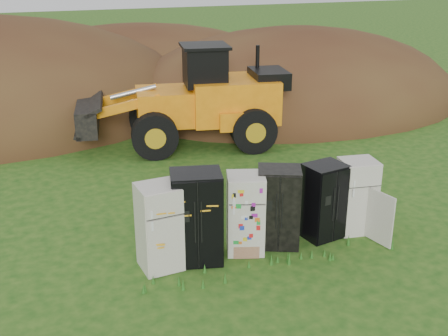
# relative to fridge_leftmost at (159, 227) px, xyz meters

# --- Properties ---
(ground) EXTENTS (120.00, 120.00, 0.00)m
(ground) POSITION_rel_fridge_leftmost_xyz_m (2.42, 0.00, -0.92)
(ground) COLOR #1A4A13
(ground) RESTS_ON ground
(fridge_leftmost) EXTENTS (0.88, 0.85, 1.84)m
(fridge_leftmost) POSITION_rel_fridge_leftmost_xyz_m (0.00, 0.00, 0.00)
(fridge_leftmost) COLOR silver
(fridge_leftmost) RESTS_ON ground
(fridge_black_side) EXTENTS (1.21, 1.04, 2.00)m
(fridge_black_side) POSITION_rel_fridge_leftmost_xyz_m (0.80, 0.01, 0.08)
(fridge_black_side) COLOR black
(fridge_black_side) RESTS_ON ground
(fridge_sticker) EXTENTS (0.99, 0.95, 1.78)m
(fridge_sticker) POSITION_rel_fridge_leftmost_xyz_m (1.92, 0.02, -0.03)
(fridge_sticker) COLOR silver
(fridge_sticker) RESTS_ON ground
(fridge_dark_mid) EXTENTS (1.15, 1.07, 1.82)m
(fridge_dark_mid) POSITION_rel_fridge_leftmost_xyz_m (2.71, 0.04, -0.01)
(fridge_dark_mid) COLOR black
(fridge_dark_mid) RESTS_ON ground
(fridge_black_right) EXTENTS (0.99, 0.88, 1.76)m
(fridge_black_right) POSITION_rel_fridge_leftmost_xyz_m (3.84, 0.03, -0.04)
(fridge_black_right) COLOR black
(fridge_black_right) RESTS_ON ground
(fridge_open_door) EXTENTS (0.90, 0.84, 1.76)m
(fridge_open_door) POSITION_rel_fridge_leftmost_xyz_m (4.70, 0.01, -0.04)
(fridge_open_door) COLOR silver
(fridge_open_door) RESTS_ON ground
(wheel_loader) EXTENTS (7.41, 4.02, 3.40)m
(wheel_loader) POSITION_rel_fridge_leftmost_xyz_m (2.68, 7.52, 0.78)
(wheel_loader) COLOR orange
(wheel_loader) RESTS_ON ground
(dirt_mound_right) EXTENTS (15.42, 11.31, 6.55)m
(dirt_mound_right) POSITION_rel_fridge_leftmost_xyz_m (9.03, 11.57, -0.92)
(dirt_mound_right) COLOR #422115
(dirt_mound_right) RESTS_ON ground
(dirt_mound_back) EXTENTS (16.82, 11.21, 5.72)m
(dirt_mound_back) POSITION_rel_fridge_leftmost_xyz_m (3.51, 18.74, -0.92)
(dirt_mound_back) COLOR #422115
(dirt_mound_back) RESTS_ON ground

